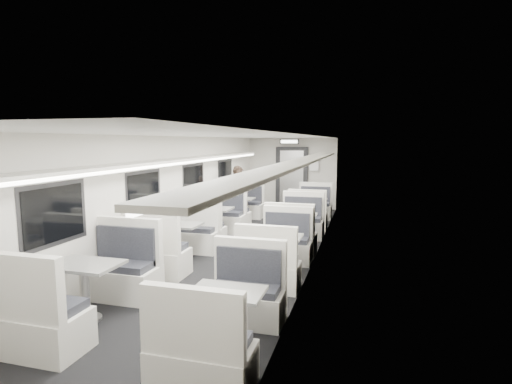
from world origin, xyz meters
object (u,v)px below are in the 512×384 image
Objects in this scene: booth_left_d at (86,291)px; booth_right_d at (227,319)px; booth_left_c at (178,242)px; passenger at (239,195)px; booth_left_a at (239,210)px; vestibule_door at (292,178)px; booth_right_c at (278,254)px; booth_left_b at (213,223)px; booth_right_a at (312,211)px; exit_sign at (289,142)px; booth_right_b at (297,229)px.

booth_right_d is at bearing -6.04° from booth_left_d.
passenger is (0.03, 3.70, 0.43)m from booth_left_c.
vestibule_door reaches higher than booth_left_a.
booth_right_c is 1.21× the size of passenger.
booth_right_a is at bearing 50.50° from booth_left_b.
booth_right_c is (2.00, -2.00, -0.03)m from booth_left_b.
passenger is at bearing -164.48° from booth_right_a.
exit_sign reaches higher than booth_left_b.
vestibule_door is at bearing 90.00° from exit_sign.
passenger is at bearing 89.51° from booth_left_c.
booth_left_b is 1.08× the size of booth_right_a.
vestibule_door reaches higher than passenger.
booth_right_d is 9.21m from exit_sign.
booth_left_b is at bearing -129.50° from booth_right_a.
vestibule_door is at bearing 96.05° from booth_right_d.
booth_right_a is 1.02× the size of booth_right_d.
booth_left_a is 4.51m from booth_right_c.
booth_right_b is at bearing -77.00° from exit_sign.
booth_left_c is 1.05× the size of booth_right_b.
booth_right_c is (0.00, -4.43, -0.01)m from booth_right_a.
passenger is 3.00m from exit_sign.
booth_right_c is at bearing -90.00° from booth_right_a.
booth_right_a is at bearing 90.00° from booth_right_c.
booth_right_d is (0.00, -4.62, -0.01)m from booth_right_b.
booth_right_d is 6.83m from passenger.
exit_sign reaches higher than booth_right_a.
booth_right_b is (2.00, 4.41, -0.02)m from booth_left_d.
booth_left_c is 1.07× the size of booth_right_a.
booth_left_b reaches higher than booth_right_d.
booth_left_c is 1.32× the size of passenger.
exit_sign is (1.00, 6.13, 1.90)m from booth_left_c.
booth_left_d reaches higher than booth_right_d.
vestibule_door is 3.39× the size of exit_sign.
vestibule_door reaches higher than booth_right_a.
passenger is at bearing 135.97° from booth_right_b.
exit_sign reaches higher than vestibule_door.
exit_sign reaches higher than booth_right_b.
booth_left_a is 1.02× the size of booth_right_c.
booth_left_c is 3.46m from booth_right_d.
booth_left_a is 0.94× the size of booth_left_c.
booth_left_a reaches higher than booth_right_d.
passenger is at bearing -108.37° from vestibule_door.
booth_left_d is 1.11× the size of booth_right_c.
booth_left_d is 3.51× the size of exit_sign.
booth_left_d is 2.01m from booth_right_d.
booth_right_a is 2.09m from passenger.
vestibule_door is (1.00, 9.23, 0.65)m from booth_left_d.
vestibule_door is (-1.00, 2.37, 0.68)m from booth_right_a.
vestibule_door is (-1.00, 4.82, 0.68)m from booth_right_b.
booth_right_c is 0.93× the size of vestibule_door.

